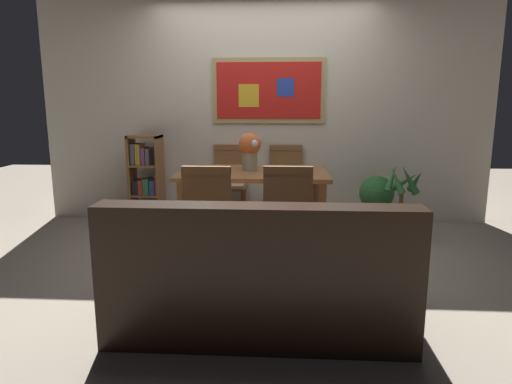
{
  "coord_description": "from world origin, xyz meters",
  "views": [
    {
      "loc": [
        0.23,
        -3.91,
        1.38
      ],
      "look_at": [
        0.0,
        -0.21,
        0.65
      ],
      "focal_mm": 31.5,
      "sensor_mm": 36.0,
      "label": 1
    }
  ],
  "objects_px": {
    "dining_chair_near_right": "(287,211)",
    "bookshelf": "(147,184)",
    "flower_vase": "(250,148)",
    "tv_remote": "(307,174)",
    "dining_chair_far_left": "(230,177)",
    "potted_ivy": "(376,198)",
    "dining_chair_near_left": "(209,211)",
    "dining_table": "(254,181)",
    "dining_chair_far_right": "(286,178)",
    "leather_couch": "(259,280)",
    "potted_palm": "(401,213)"
  },
  "relations": [
    {
      "from": "dining_chair_far_right",
      "to": "dining_chair_near_left",
      "type": "distance_m",
      "value": 1.75
    },
    {
      "from": "dining_table",
      "to": "potted_palm",
      "type": "height_order",
      "value": "potted_palm"
    },
    {
      "from": "dining_chair_far_right",
      "to": "dining_table",
      "type": "bearing_deg",
      "value": -111.63
    },
    {
      "from": "dining_chair_near_right",
      "to": "leather_couch",
      "type": "bearing_deg",
      "value": -101.3
    },
    {
      "from": "leather_couch",
      "to": "bookshelf",
      "type": "distance_m",
      "value": 2.8
    },
    {
      "from": "dining_chair_far_right",
      "to": "dining_chair_near_right",
      "type": "height_order",
      "value": "same"
    },
    {
      "from": "dining_chair_near_right",
      "to": "potted_ivy",
      "type": "relative_size",
      "value": 1.5
    },
    {
      "from": "potted_ivy",
      "to": "tv_remote",
      "type": "xyz_separation_m",
      "value": [
        -0.82,
        -0.82,
        0.4
      ]
    },
    {
      "from": "dining_chair_far_left",
      "to": "potted_palm",
      "type": "xyz_separation_m",
      "value": [
        1.83,
        -0.59,
        -0.25
      ]
    },
    {
      "from": "leather_couch",
      "to": "bookshelf",
      "type": "relative_size",
      "value": 1.75
    },
    {
      "from": "bookshelf",
      "to": "dining_chair_far_left",
      "type": "bearing_deg",
      "value": 6.81
    },
    {
      "from": "dining_table",
      "to": "bookshelf",
      "type": "relative_size",
      "value": 1.39
    },
    {
      "from": "dining_chair_far_left",
      "to": "potted_ivy",
      "type": "distance_m",
      "value": 1.68
    },
    {
      "from": "dining_chair_far_right",
      "to": "tv_remote",
      "type": "bearing_deg",
      "value": -79.38
    },
    {
      "from": "dining_chair_far_right",
      "to": "dining_chair_near_left",
      "type": "xyz_separation_m",
      "value": [
        -0.62,
        -1.63,
        0.0
      ]
    },
    {
      "from": "dining_table",
      "to": "dining_chair_far_right",
      "type": "bearing_deg",
      "value": 68.37
    },
    {
      "from": "bookshelf",
      "to": "tv_remote",
      "type": "distance_m",
      "value": 2.03
    },
    {
      "from": "dining_chair_near_left",
      "to": "leather_couch",
      "type": "bearing_deg",
      "value": -62.42
    },
    {
      "from": "dining_chair_near_left",
      "to": "dining_chair_far_left",
      "type": "relative_size",
      "value": 1.0
    },
    {
      "from": "potted_ivy",
      "to": "potted_palm",
      "type": "bearing_deg",
      "value": -65.98
    },
    {
      "from": "potted_ivy",
      "to": "potted_palm",
      "type": "distance_m",
      "value": 0.43
    },
    {
      "from": "dining_chair_far_left",
      "to": "bookshelf",
      "type": "distance_m",
      "value": 0.96
    },
    {
      "from": "dining_chair_near_right",
      "to": "potted_ivy",
      "type": "xyz_separation_m",
      "value": [
        1.0,
        1.42,
        -0.19
      ]
    },
    {
      "from": "dining_chair_near_right",
      "to": "bookshelf",
      "type": "distance_m",
      "value": 2.21
    },
    {
      "from": "flower_vase",
      "to": "tv_remote",
      "type": "height_order",
      "value": "flower_vase"
    },
    {
      "from": "dining_chair_far_left",
      "to": "potted_ivy",
      "type": "xyz_separation_m",
      "value": [
        1.66,
        -0.2,
        -0.19
      ]
    },
    {
      "from": "dining_chair_far_right",
      "to": "dining_chair_far_left",
      "type": "distance_m",
      "value": 0.65
    },
    {
      "from": "dining_chair_far_right",
      "to": "dining_chair_near_left",
      "type": "relative_size",
      "value": 1.0
    },
    {
      "from": "potted_palm",
      "to": "tv_remote",
      "type": "relative_size",
      "value": 5.05
    },
    {
      "from": "dining_chair_near_left",
      "to": "leather_couch",
      "type": "xyz_separation_m",
      "value": [
        0.45,
        -0.86,
        -0.23
      ]
    },
    {
      "from": "dining_chair_near_right",
      "to": "bookshelf",
      "type": "height_order",
      "value": "bookshelf"
    },
    {
      "from": "dining_chair_far_right",
      "to": "potted_ivy",
      "type": "distance_m",
      "value": 1.04
    },
    {
      "from": "dining_table",
      "to": "potted_ivy",
      "type": "relative_size",
      "value": 2.36
    },
    {
      "from": "dining_chair_near_left",
      "to": "potted_ivy",
      "type": "relative_size",
      "value": 1.5
    },
    {
      "from": "dining_table",
      "to": "dining_chair_far_right",
      "type": "distance_m",
      "value": 0.86
    },
    {
      "from": "tv_remote",
      "to": "dining_chair_near_right",
      "type": "bearing_deg",
      "value": -106.41
    },
    {
      "from": "dining_chair_far_right",
      "to": "tv_remote",
      "type": "relative_size",
      "value": 5.69
    },
    {
      "from": "dining_chair_far_left",
      "to": "dining_chair_far_right",
      "type": "bearing_deg",
      "value": -2.08
    },
    {
      "from": "potted_ivy",
      "to": "tv_remote",
      "type": "distance_m",
      "value": 1.22
    },
    {
      "from": "dining_chair_near_right",
      "to": "flower_vase",
      "type": "height_order",
      "value": "flower_vase"
    },
    {
      "from": "dining_chair_near_right",
      "to": "dining_chair_near_left",
      "type": "distance_m",
      "value": 0.63
    },
    {
      "from": "dining_chair_near_left",
      "to": "potted_ivy",
      "type": "distance_m",
      "value": 2.19
    },
    {
      "from": "potted_palm",
      "to": "potted_ivy",
      "type": "bearing_deg",
      "value": 114.02
    },
    {
      "from": "leather_couch",
      "to": "flower_vase",
      "type": "bearing_deg",
      "value": 96.06
    },
    {
      "from": "bookshelf",
      "to": "dining_chair_near_left",
      "type": "bearing_deg",
      "value": -57.46
    },
    {
      "from": "dining_chair_far_right",
      "to": "leather_couch",
      "type": "height_order",
      "value": "dining_chair_far_right"
    },
    {
      "from": "dining_chair_near_right",
      "to": "bookshelf",
      "type": "xyz_separation_m",
      "value": [
        -1.61,
        1.51,
        -0.07
      ]
    },
    {
      "from": "flower_vase",
      "to": "potted_ivy",
      "type": "bearing_deg",
      "value": 22.4
    },
    {
      "from": "dining_chair_far_left",
      "to": "leather_couch",
      "type": "height_order",
      "value": "dining_chair_far_left"
    },
    {
      "from": "dining_chair_far_right",
      "to": "dining_chair_near_right",
      "type": "relative_size",
      "value": 1.0
    }
  ]
}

